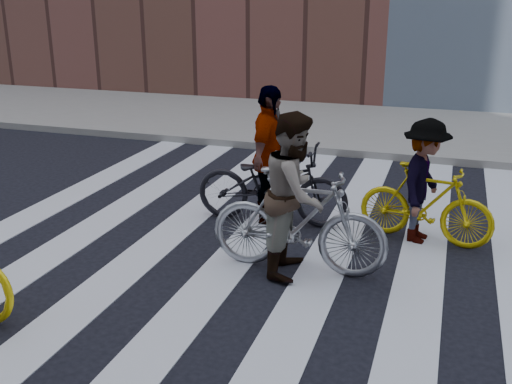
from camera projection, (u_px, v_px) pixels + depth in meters
The scene contains 9 objects.
ground at pixel (280, 260), 7.29m from camera, with size 100.00×100.00×0.00m, color black.
sidewalk_far at pixel (369, 128), 14.02m from camera, with size 100.00×5.00×0.15m, color gray.
zebra_crosswalk at pixel (280, 260), 7.29m from camera, with size 8.25×10.00×0.01m.
bike_silver_mid at pixel (299, 221), 6.83m from camera, with size 0.58×2.06×1.24m, color #95979E.
bike_yellow_right at pixel (426, 204), 7.70m from camera, with size 0.49×1.73×1.04m, color gold.
bike_dark_rear at pixel (272, 184), 8.33m from camera, with size 0.75×2.15×1.13m, color black.
rider_mid at pixel (295, 194), 6.75m from camera, with size 0.91×0.71×1.88m, color slate.
rider_right at pixel (424, 182), 7.62m from camera, with size 1.05×0.60×1.62m, color slate.
rider_rear at pixel (269, 156), 8.21m from camera, with size 1.13×0.47×1.93m, color slate.
Camera 1 is at (1.82, -6.40, 3.11)m, focal length 42.00 mm.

